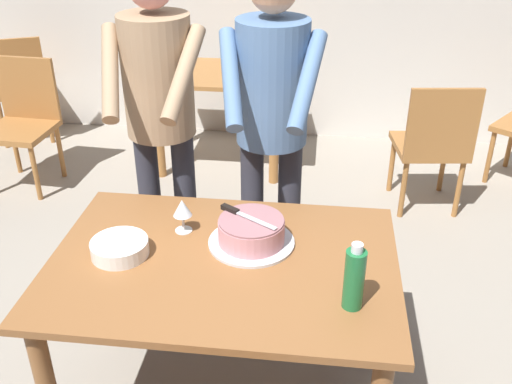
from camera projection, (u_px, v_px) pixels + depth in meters
main_dining_table at (224, 286)px, 2.28m from camera, size 1.32×0.92×0.75m
cake_on_platter at (251, 233)px, 2.29m from camera, size 0.34×0.34×0.11m
cake_knife at (237, 212)px, 2.30m from camera, size 0.24×0.16×0.02m
plate_stack at (120, 248)px, 2.24m from camera, size 0.22×0.22×0.06m
wine_glass_near at (182, 209)px, 2.35m from camera, size 0.08×0.08×0.14m
water_bottle at (354, 278)px, 1.93m from camera, size 0.07×0.07×0.25m
person_cutting_cake at (272, 116)px, 2.63m from camera, size 0.47×0.55×1.72m
person_standing_beside at (160, 108)px, 2.71m from camera, size 0.47×0.56×1.72m
background_table at (221, 93)px, 4.39m from camera, size 1.00×0.70×0.74m
background_chair_1 at (23, 119)px, 4.17m from camera, size 0.47×0.47×0.90m
background_chair_2 at (433, 143)px, 3.80m from camera, size 0.49×0.49×0.90m
background_chair_3 at (20, 85)px, 4.82m from camera, size 0.58×0.58×0.90m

